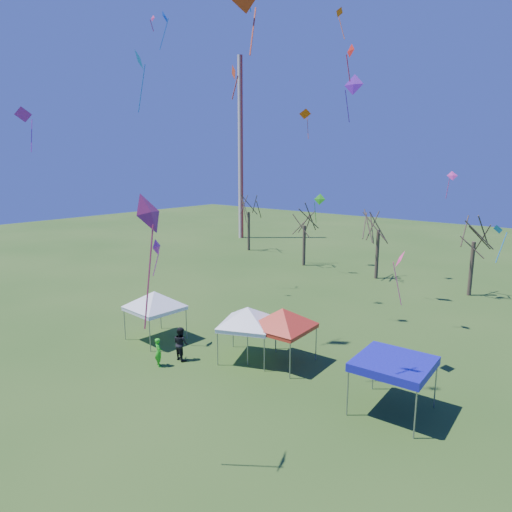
{
  "coord_description": "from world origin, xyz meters",
  "views": [
    {
      "loc": [
        15.68,
        -15.14,
        10.78
      ],
      "look_at": [
        0.6,
        3.0,
        5.93
      ],
      "focal_mm": 32.0,
      "sensor_mm": 36.0,
      "label": 1
    }
  ],
  "objects": [
    {
      "name": "kite_7",
      "position": [
        -14.52,
        10.07,
        21.89
      ],
      "size": [
        1.03,
        1.14,
        2.97
      ],
      "rotation": [
        0.0,
        0.0,
        2.06
      ],
      "color": "blue",
      "rests_on": "ground"
    },
    {
      "name": "person_dark",
      "position": [
        -2.71,
        0.45,
        0.94
      ],
      "size": [
        1.0,
        0.83,
        1.89
      ],
      "primitive_type": "imported",
      "rotation": [
        0.0,
        0.0,
        3.01
      ],
      "color": "black",
      "rests_on": "ground"
    },
    {
      "name": "kite_8",
      "position": [
        -8.94,
        3.28,
        16.94
      ],
      "size": [
        1.39,
        1.14,
        3.76
      ],
      "rotation": [
        0.0,
        0.0,
        2.62
      ],
      "color": "#1485D4",
      "rests_on": "ground"
    },
    {
      "name": "kite_11",
      "position": [
        -1.18,
        16.21,
        16.3
      ],
      "size": [
        1.52,
        0.89,
        3.35
      ],
      "rotation": [
        0.0,
        0.0,
        0.04
      ],
      "color": "#6818AB",
      "rests_on": "ground"
    },
    {
      "name": "kite_25",
      "position": [
        1.37,
        0.57,
        14.62
      ],
      "size": [
        0.64,
        0.5,
        1.5
      ],
      "rotation": [
        0.0,
        0.0,
        2.56
      ],
      "color": "#FD420D",
      "rests_on": "ground"
    },
    {
      "name": "kite_14",
      "position": [
        -17.94,
        -0.07,
        14.04
      ],
      "size": [
        1.31,
        1.35,
        3.14
      ],
      "rotation": [
        0.0,
        0.0,
        3.98
      ],
      "color": "purple",
      "rests_on": "ground"
    },
    {
      "name": "tree_2",
      "position": [
        -2.37,
        24.38,
        6.29
      ],
      "size": [
        3.71,
        3.71,
        8.18
      ],
      "color": "#3D2D21",
      "rests_on": "ground"
    },
    {
      "name": "tent_blue",
      "position": [
        8.54,
        2.76,
        2.23
      ],
      "size": [
        3.28,
        3.28,
        2.43
      ],
      "rotation": [
        0.0,
        0.0,
        0.06
      ],
      "color": "gray",
      "rests_on": "ground"
    },
    {
      "name": "kite_26",
      "position": [
        -5.58,
        21.42,
        23.12
      ],
      "size": [
        0.78,
        0.92,
        2.55
      ],
      "rotation": [
        0.0,
        0.0,
        4.52
      ],
      "color": "#FF5D0D",
      "rests_on": "ground"
    },
    {
      "name": "kite_17",
      "position": [
        6.83,
        6.89,
        5.93
      ],
      "size": [
        0.89,
        1.09,
        2.99
      ],
      "rotation": [
        0.0,
        0.0,
        5.18
      ],
      "color": "#FD3880",
      "rests_on": "ground"
    },
    {
      "name": "tree_0",
      "position": [
        -20.85,
        27.38,
        6.49
      ],
      "size": [
        3.83,
        3.83,
        8.44
      ],
      "color": "#3D2D21",
      "rests_on": "ground"
    },
    {
      "name": "tent_white_west",
      "position": [
        -6.16,
        1.43,
        2.88
      ],
      "size": [
        4.05,
        4.05,
        3.57
      ],
      "rotation": [
        0.0,
        0.0,
        -0.05
      ],
      "color": "gray",
      "rests_on": "ground"
    },
    {
      "name": "kite_13",
      "position": [
        -7.73,
        22.56,
        7.27
      ],
      "size": [
        1.2,
        0.87,
        2.92
      ],
      "rotation": [
        0.0,
        0.0,
        0.29
      ],
      "color": "#269E18",
      "rests_on": "ground"
    },
    {
      "name": "ground",
      "position": [
        0.0,
        0.0,
        0.0
      ],
      "size": [
        140.0,
        140.0,
        0.0
      ],
      "primitive_type": "plane",
      "color": "#294D19",
      "rests_on": "ground"
    },
    {
      "name": "tree_3",
      "position": [
        6.03,
        24.04,
        6.08
      ],
      "size": [
        3.59,
        3.59,
        7.91
      ],
      "color": "#3D2D21",
      "rests_on": "ground"
    },
    {
      "name": "tree_1",
      "position": [
        -10.77,
        24.65,
        5.79
      ],
      "size": [
        3.42,
        3.42,
        7.54
      ],
      "color": "#3D2D21",
      "rests_on": "ground"
    },
    {
      "name": "kite_5",
      "position": [
        3.52,
        -5.95,
        9.12
      ],
      "size": [
        1.14,
        1.56,
        4.62
      ],
      "rotation": [
        0.0,
        0.0,
        1.95
      ],
      "color": "#CC2D5E",
      "rests_on": "ground"
    },
    {
      "name": "kite_18",
      "position": [
        1.62,
        10.43,
        17.16
      ],
      "size": [
        0.78,
        0.55,
        2.09
      ],
      "rotation": [
        0.0,
        0.0,
        5.76
      ],
      "color": "red",
      "rests_on": "ground"
    },
    {
      "name": "kite_1",
      "position": [
        -5.24,
        1.09,
        5.97
      ],
      "size": [
        0.61,
        0.95,
        2.17
      ],
      "rotation": [
        0.0,
        0.0,
        1.98
      ],
      "color": "#D22E9E",
      "rests_on": "ground"
    },
    {
      "name": "tent_red",
      "position": [
        1.85,
        3.72,
        2.91
      ],
      "size": [
        4.08,
        4.08,
        3.6
      ],
      "rotation": [
        0.0,
        0.0,
        0.06
      ],
      "color": "gray",
      "rests_on": "ground"
    },
    {
      "name": "tent_white_mid",
      "position": [
        0.05,
        2.93,
        2.8
      ],
      "size": [
        3.67,
        3.67,
        3.47
      ],
      "rotation": [
        0.0,
        0.0,
        0.42
      ],
      "color": "gray",
      "rests_on": "ground"
    },
    {
      "name": "person_green",
      "position": [
        -3.01,
        -0.86,
        0.79
      ],
      "size": [
        0.68,
        0.57,
        1.58
      ],
      "primitive_type": "imported",
      "rotation": [
        0.0,
        0.0,
        2.74
      ],
      "color": "green",
      "rests_on": "ground"
    },
    {
      "name": "kite_2",
      "position": [
        -10.89,
        24.49,
        15.53
      ],
      "size": [
        1.45,
        1.47,
        3.01
      ],
      "rotation": [
        0.0,
        0.0,
        3.97
      ],
      "color": "#E0480B",
      "rests_on": "ground"
    },
    {
      "name": "kite_20",
      "position": [
        -13.18,
        7.75,
        21.03
      ],
      "size": [
        0.47,
        0.3,
        1.09
      ],
      "rotation": [
        0.0,
        0.0,
        6.24
      ],
      "color": "#DC3171",
      "rests_on": "ground"
    },
    {
      "name": "kite_19",
      "position": [
        4.55,
        21.89,
        9.73
      ],
      "size": [
        0.91,
        0.8,
        2.18
      ],
      "rotation": [
        0.0,
        0.0,
        0.57
      ],
      "color": "#FD38A8",
      "rests_on": "ground"
    },
    {
      "name": "kite_22",
      "position": [
        8.23,
        21.6,
        5.89
      ],
      "size": [
        1.05,
        0.97,
        2.77
      ],
      "rotation": [
        0.0,
        0.0,
        2.67
      ],
      "color": "blue",
      "rests_on": "ground"
    },
    {
      "name": "radio_mast",
      "position": [
        -28.0,
        34.0,
        12.5
      ],
      "size": [
        0.7,
        0.7,
        25.0
      ],
      "primitive_type": "cylinder",
      "color": "silver",
      "rests_on": "ground"
    }
  ]
}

